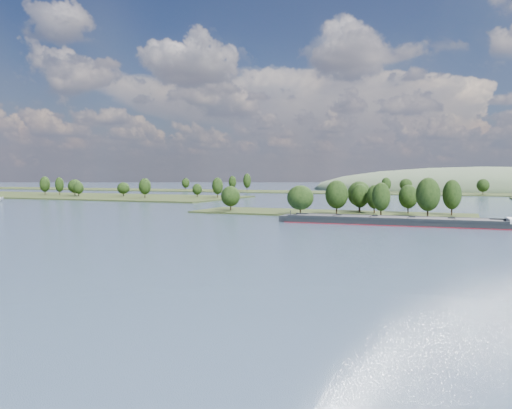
% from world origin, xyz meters
% --- Properties ---
extents(ground, '(1800.00, 1800.00, 0.00)m').
position_xyz_m(ground, '(0.00, 120.00, 0.00)').
color(ground, '#394C64').
rests_on(ground, ground).
extents(tree_island, '(100.00, 33.19, 13.99)m').
position_xyz_m(tree_island, '(6.15, 178.65, 4.03)').
color(tree_island, '#273316').
rests_on(tree_island, ground).
extents(left_bank, '(300.00, 80.00, 14.08)m').
position_xyz_m(left_bank, '(-228.57, 260.12, 0.93)').
color(left_bank, '#273316').
rests_on(left_bank, ground).
extents(back_shoreline, '(900.00, 60.00, 16.27)m').
position_xyz_m(back_shoreline, '(9.60, 399.75, 0.76)').
color(back_shoreline, '#273316').
rests_on(back_shoreline, ground).
extents(hill_west, '(320.00, 160.00, 44.00)m').
position_xyz_m(hill_west, '(60.00, 500.00, 0.00)').
color(hill_west, '#4A5D40').
rests_on(hill_west, ground).
extents(cargo_barge, '(79.28, 12.95, 10.68)m').
position_xyz_m(cargo_barge, '(38.99, 150.51, 1.35)').
color(cargo_barge, black).
rests_on(cargo_barge, ground).
extents(motorboat, '(7.15, 4.99, 2.59)m').
position_xyz_m(motorboat, '(-185.01, 196.48, 1.29)').
color(motorboat, silver).
rests_on(motorboat, ground).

